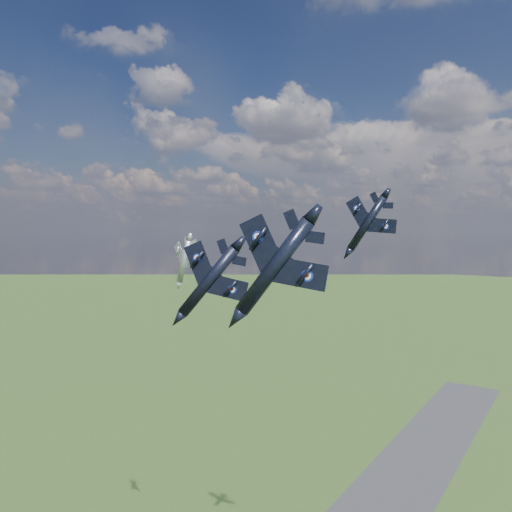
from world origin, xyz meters
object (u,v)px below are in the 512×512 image
Objects in this scene: jet_high_navy at (367,223)px; jet_left_silver at (184,261)px; jet_lead_navy at (209,281)px; jet_right_navy at (275,267)px.

jet_high_navy is 36.93m from jet_left_silver.
jet_lead_navy is 1.12× the size of jet_high_navy.
jet_left_silver is at bearing 125.39° from jet_right_navy.
jet_left_silver is (-24.88, 23.03, 0.63)m from jet_lead_navy.
jet_left_silver is at bearing 176.26° from jet_high_navy.
jet_high_navy reaches higher than jet_lead_navy.
jet_lead_navy is 33.91m from jet_left_silver.
jet_high_navy is at bearing 49.11° from jet_lead_navy.
jet_right_navy is 1.29× the size of jet_left_silver.
jet_high_navy reaches higher than jet_right_navy.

